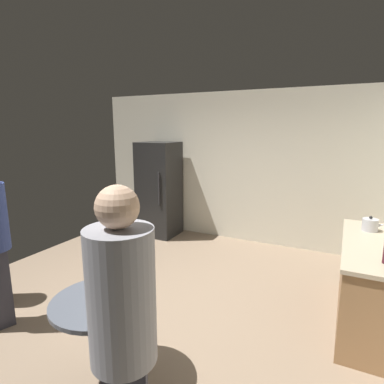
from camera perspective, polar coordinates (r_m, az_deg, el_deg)
name	(u,v)px	position (r m, az deg, el deg)	size (l,w,h in m)	color
ground_plane	(153,307)	(4.05, -6.99, -19.93)	(5.20, 5.20, 0.10)	#7A6651
wall_back	(230,167)	(5.87, 6.90, 4.50)	(5.32, 0.06, 2.70)	beige
refrigerator	(159,189)	(6.11, -5.97, 0.52)	(0.70, 0.68, 1.80)	black
kitchen_counter	(372,284)	(3.92, 29.80, -14.24)	(0.64, 1.67, 0.90)	olive
kettle	(370,225)	(4.15, 29.55, -5.18)	(0.24, 0.17, 0.18)	#B2B2B7
foreground_table	(103,311)	(2.76, -15.79, -20.06)	(0.80, 0.80, 0.73)	#4C515B
beer_bottle_amber	(107,295)	(2.58, -15.19, -17.57)	(0.06, 0.06, 0.23)	#8C5919
beer_bottle_brown	(104,276)	(2.88, -15.63, -14.42)	(0.06, 0.06, 0.23)	#593314
beer_bottle_green	(121,298)	(2.52, -12.79, -18.18)	(0.06, 0.06, 0.23)	#26662D
plastic_cup_blue	(115,285)	(2.77, -13.69, -16.01)	(0.08, 0.08, 0.11)	blue
person_in_gray_shirt	(123,329)	(1.77, -12.35, -22.98)	(0.47, 0.47, 1.80)	#2D2D38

